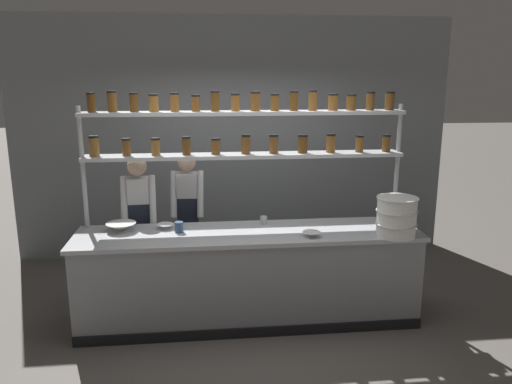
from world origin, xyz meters
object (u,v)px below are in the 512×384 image
(chef_left, at_px, (140,220))
(chef_center, at_px, (188,214))
(spice_shelf_unit, at_px, (246,135))
(serving_cup_by_board, at_px, (264,220))
(prep_bowl_center_back, at_px, (121,227))
(prep_bowl_center_front, at_px, (311,234))
(prep_bowl_near_left, at_px, (165,226))
(serving_cup_front, at_px, (179,227))
(container_stack, at_px, (396,217))

(chef_left, bearing_deg, chef_center, 17.30)
(spice_shelf_unit, bearing_deg, serving_cup_by_board, -27.49)
(chef_left, relative_size, prep_bowl_center_back, 5.43)
(spice_shelf_unit, bearing_deg, prep_bowl_center_front, -43.82)
(prep_bowl_near_left, relative_size, serving_cup_front, 1.65)
(container_stack, height_order, serving_cup_by_board, container_stack)
(prep_bowl_near_left, xyz_separation_m, serving_cup_front, (0.14, -0.13, 0.03))
(chef_center, height_order, serving_cup_front, chef_center)
(spice_shelf_unit, height_order, serving_cup_front, spice_shelf_unit)
(chef_left, distance_m, serving_cup_front, 0.69)
(chef_center, xyz_separation_m, container_stack, (1.96, -1.07, 0.21))
(prep_bowl_near_left, height_order, prep_bowl_center_back, prep_bowl_center_back)
(serving_cup_front, bearing_deg, serving_cup_by_board, 12.05)
(prep_bowl_center_back, bearing_deg, chef_left, 74.15)
(chef_left, xyz_separation_m, chef_center, (0.50, 0.19, 0.00))
(spice_shelf_unit, xyz_separation_m, prep_bowl_center_front, (0.56, -0.54, -0.87))
(container_stack, xyz_separation_m, serving_cup_by_board, (-1.19, 0.52, -0.15))
(chef_center, bearing_deg, prep_bowl_center_back, -131.19)
(spice_shelf_unit, distance_m, chef_center, 1.19)
(prep_bowl_center_back, bearing_deg, prep_bowl_center_front, -11.68)
(prep_bowl_center_front, bearing_deg, spice_shelf_unit, 136.18)
(prep_bowl_center_back, bearing_deg, prep_bowl_near_left, 4.55)
(chef_left, relative_size, prep_bowl_near_left, 9.38)
(prep_bowl_near_left, relative_size, prep_bowl_center_front, 0.98)
(chef_center, bearing_deg, serving_cup_by_board, -31.51)
(spice_shelf_unit, bearing_deg, chef_left, 166.57)
(serving_cup_front, bearing_deg, prep_bowl_center_back, 170.01)
(chef_center, xyz_separation_m, prep_bowl_center_back, (-0.63, -0.63, 0.06))
(prep_bowl_center_back, height_order, serving_cup_front, serving_cup_front)
(chef_left, relative_size, prep_bowl_center_front, 9.19)
(container_stack, bearing_deg, chef_left, 160.55)
(prep_bowl_center_back, bearing_deg, container_stack, -9.56)
(spice_shelf_unit, relative_size, chef_left, 2.04)
(prep_bowl_near_left, bearing_deg, container_stack, -12.21)
(chef_left, xyz_separation_m, serving_cup_front, (0.44, -0.53, 0.07))
(container_stack, distance_m, prep_bowl_near_left, 2.23)
(serving_cup_front, bearing_deg, chef_center, 84.68)
(container_stack, height_order, prep_bowl_center_front, container_stack)
(prep_bowl_center_front, bearing_deg, chef_center, 139.46)
(chef_center, relative_size, prep_bowl_near_left, 9.41)
(prep_bowl_center_front, bearing_deg, serving_cup_front, 167.56)
(spice_shelf_unit, bearing_deg, chef_center, 142.83)
(chef_left, height_order, container_stack, chef_left)
(chef_center, bearing_deg, chef_left, -155.17)
(spice_shelf_unit, bearing_deg, serving_cup_front, -158.32)
(serving_cup_front, relative_size, serving_cup_by_board, 1.25)
(spice_shelf_unit, height_order, serving_cup_by_board, spice_shelf_unit)
(chef_center, distance_m, prep_bowl_center_back, 0.89)
(prep_bowl_center_back, distance_m, serving_cup_front, 0.57)
(chef_left, xyz_separation_m, serving_cup_by_board, (1.28, -0.35, 0.06))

